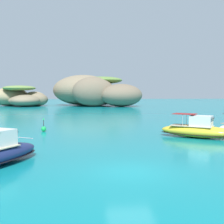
# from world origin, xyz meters

# --- Properties ---
(ground_plane) EXTENTS (400.00, 400.00, 0.00)m
(ground_plane) POSITION_xyz_m (0.00, 0.00, 0.00)
(ground_plane) COLOR #0F7F89
(islet_large) EXTENTS (35.56, 33.92, 10.66)m
(islet_large) POSITION_xyz_m (-1.56, 80.27, 4.78)
(islet_large) COLOR #84755B
(islet_large) RESTS_ON ground
(islet_small) EXTENTS (22.28, 19.32, 6.73)m
(islet_small) POSITION_xyz_m (-24.90, 78.62, 2.72)
(islet_small) COLOR #9E8966
(islet_small) RESTS_ON ground
(motorboat_yellow) EXTENTS (6.97, 5.68, 2.20)m
(motorboat_yellow) POSITION_xyz_m (7.88, 10.71, 0.70)
(motorboat_yellow) COLOR yellow
(motorboat_yellow) RESTS_ON ground
(channel_buoy) EXTENTS (0.56, 0.56, 1.48)m
(channel_buoy) POSITION_xyz_m (-7.19, 16.01, 0.34)
(channel_buoy) COLOR green
(channel_buoy) RESTS_ON ground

